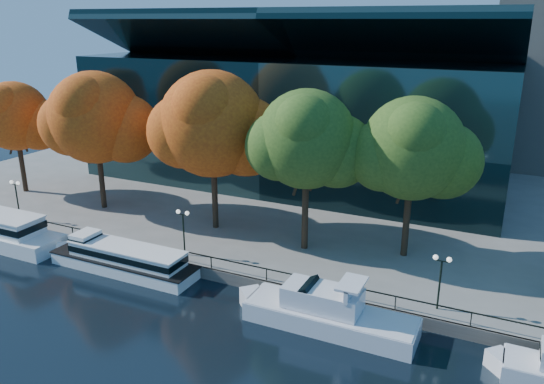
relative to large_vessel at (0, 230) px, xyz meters
The scene contains 15 objects.
ground 21.90m from the large_vessel, ahead, with size 160.00×160.00×0.00m, color black.
promenade 41.64m from the large_vessel, 58.36° to the left, with size 90.00×67.08×1.00m.
railing 21.97m from the large_vessel, ahead, with size 88.20×0.08×0.99m.
convention_building 36.35m from the large_vessel, 59.96° to the left, with size 50.00×24.57×21.43m.
large_vessel is the anchor object (origin of this frame).
tour_boat 14.01m from the large_vessel, ahead, with size 14.70×3.28×2.79m.
cruiser_near 32.49m from the large_vessel, ahead, with size 13.15×3.39×3.81m.
tree_0 15.79m from the large_vessel, 129.37° to the left, with size 9.72×7.97×12.77m.
tree_1 14.04m from the large_vessel, 68.65° to the left, with size 11.80×9.67×14.43m.
tree_2 22.55m from the large_vessel, 29.59° to the left, with size 12.30×10.09×15.06m.
tree_3 30.34m from the large_vessel, 18.53° to the left, with size 10.43×8.55×13.99m.
tree_4 38.49m from the large_vessel, 17.81° to the left, with size 10.52×8.63×13.59m.
lamp_0 4.69m from the large_vessel, 113.60° to the left, with size 1.26×0.36×4.03m.
lamp_1 18.94m from the large_vessel, 10.96° to the left, with size 1.26×0.36×4.03m.
lamp_2 39.75m from the large_vessel, ahead, with size 1.26×0.36×4.03m.
Camera 1 is at (21.18, -30.01, 20.28)m, focal length 35.00 mm.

